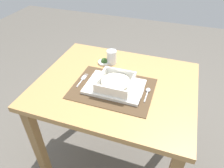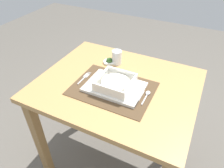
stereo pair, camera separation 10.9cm
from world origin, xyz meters
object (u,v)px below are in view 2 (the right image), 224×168
(bread_knife, at_px, (134,97))
(drinking_glass, at_px, (117,58))
(fork, at_px, (85,77))
(butter_knife, at_px, (138,100))
(dining_table, at_px, (117,99))
(porridge_bowl, at_px, (115,83))
(condiment_saucer, at_px, (109,61))
(spoon, at_px, (147,94))

(bread_knife, height_order, drinking_glass, drinking_glass)
(fork, bearing_deg, bread_knife, -1.83)
(butter_knife, height_order, bread_knife, same)
(dining_table, height_order, bread_knife, bread_knife)
(dining_table, distance_m, butter_knife, 0.22)
(porridge_bowl, xyz_separation_m, butter_knife, (0.14, -0.03, -0.03))
(porridge_bowl, relative_size, condiment_saucer, 2.31)
(condiment_saucer, bearing_deg, fork, -104.33)
(fork, height_order, butter_knife, butter_knife)
(fork, xyz_separation_m, drinking_glass, (0.10, 0.22, 0.03))
(butter_knife, bearing_deg, dining_table, 154.91)
(fork, relative_size, drinking_glass, 1.47)
(dining_table, height_order, spoon, spoon)
(spoon, xyz_separation_m, drinking_glass, (-0.27, 0.21, 0.03))
(dining_table, distance_m, drinking_glass, 0.26)
(spoon, bearing_deg, drinking_glass, 138.85)
(dining_table, xyz_separation_m, spoon, (0.18, -0.03, 0.13))
(dining_table, bearing_deg, drinking_glass, 115.85)
(condiment_saucer, bearing_deg, butter_knife, -41.36)
(porridge_bowl, height_order, bread_knife, porridge_bowl)
(butter_knife, distance_m, drinking_glass, 0.36)
(dining_table, xyz_separation_m, drinking_glass, (-0.09, 0.18, 0.16))
(condiment_saucer, bearing_deg, dining_table, -51.79)
(dining_table, distance_m, bread_knife, 0.20)
(drinking_glass, height_order, condiment_saucer, drinking_glass)
(butter_knife, relative_size, condiment_saucer, 1.81)
(drinking_glass, bearing_deg, fork, -113.29)
(fork, distance_m, bread_knife, 0.32)
(fork, relative_size, spoon, 1.15)
(drinking_glass, bearing_deg, bread_knife, -49.35)
(fork, bearing_deg, drinking_glass, 70.97)
(spoon, height_order, bread_knife, spoon)
(spoon, distance_m, butter_knife, 0.06)
(drinking_glass, relative_size, condiment_saucer, 1.13)
(dining_table, distance_m, porridge_bowl, 0.17)
(bread_knife, xyz_separation_m, condiment_saucer, (-0.26, 0.24, 0.00))
(condiment_saucer, bearing_deg, drinking_glass, 20.79)
(fork, height_order, condiment_saucer, condiment_saucer)
(fork, xyz_separation_m, butter_knife, (0.34, -0.05, 0.00))
(spoon, height_order, condiment_saucer, condiment_saucer)
(condiment_saucer, bearing_deg, porridge_bowl, -56.36)
(bread_knife, xyz_separation_m, drinking_glass, (-0.22, 0.25, 0.03))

